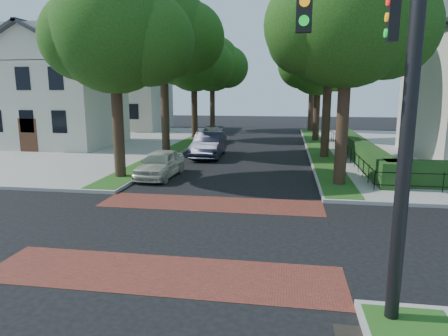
{
  "coord_description": "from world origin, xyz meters",
  "views": [
    {
      "loc": [
        2.96,
        -12.16,
        4.54
      ],
      "look_at": [
        0.62,
        2.71,
        1.6
      ],
      "focal_mm": 32.0,
      "sensor_mm": 36.0,
      "label": 1
    }
  ],
  "objects_px": {
    "parked_car_front": "(160,164)",
    "parked_car_rear": "(211,135)",
    "parked_car_middle": "(209,145)",
    "traffic_signal": "(396,81)"
  },
  "relations": [
    {
      "from": "parked_car_front",
      "to": "parked_car_rear",
      "type": "height_order",
      "value": "parked_car_front"
    },
    {
      "from": "parked_car_front",
      "to": "parked_car_middle",
      "type": "distance_m",
      "value": 6.93
    },
    {
      "from": "parked_car_front",
      "to": "parked_car_rear",
      "type": "xyz_separation_m",
      "value": [
        0.0,
        14.25,
        -0.06
      ]
    },
    {
      "from": "traffic_signal",
      "to": "parked_car_rear",
      "type": "height_order",
      "value": "traffic_signal"
    },
    {
      "from": "traffic_signal",
      "to": "parked_car_front",
      "type": "height_order",
      "value": "traffic_signal"
    },
    {
      "from": "parked_car_front",
      "to": "parked_car_middle",
      "type": "height_order",
      "value": "parked_car_middle"
    },
    {
      "from": "traffic_signal",
      "to": "parked_car_front",
      "type": "relative_size",
      "value": 1.87
    },
    {
      "from": "parked_car_middle",
      "to": "parked_car_rear",
      "type": "bearing_deg",
      "value": 98.51
    },
    {
      "from": "traffic_signal",
      "to": "parked_car_middle",
      "type": "height_order",
      "value": "traffic_signal"
    },
    {
      "from": "parked_car_front",
      "to": "parked_car_middle",
      "type": "bearing_deg",
      "value": 81.87
    }
  ]
}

